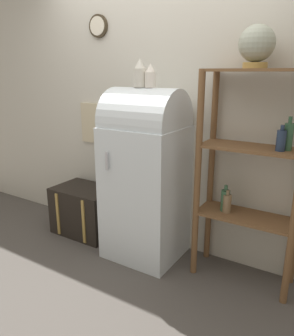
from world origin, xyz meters
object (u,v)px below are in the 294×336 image
(vase_center, at_px, (150,77))
(suitcase_trunk, at_px, (86,210))
(vase_left, at_px, (140,74))
(refrigerator, at_px, (145,172))
(globe, at_px, (257,45))

(vase_center, bearing_deg, suitcase_trunk, 177.84)
(vase_center, bearing_deg, vase_left, -176.57)
(refrigerator, relative_size, vase_left, 6.62)
(suitcase_trunk, height_order, globe, globe)
(globe, bearing_deg, refrigerator, -173.24)
(suitcase_trunk, height_order, vase_center, vase_center)
(suitcase_trunk, xyz_separation_m, vase_center, (0.79, -0.03, 1.33))
(suitcase_trunk, bearing_deg, vase_center, -2.16)
(refrigerator, bearing_deg, vase_left, -168.56)
(suitcase_trunk, bearing_deg, refrigerator, -2.05)
(suitcase_trunk, distance_m, globe, 2.20)
(refrigerator, distance_m, vase_left, 0.82)
(suitcase_trunk, xyz_separation_m, vase_left, (0.70, -0.04, 1.35))
(globe, xyz_separation_m, vase_left, (-0.87, -0.11, -0.19))
(refrigerator, relative_size, vase_center, 8.13)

